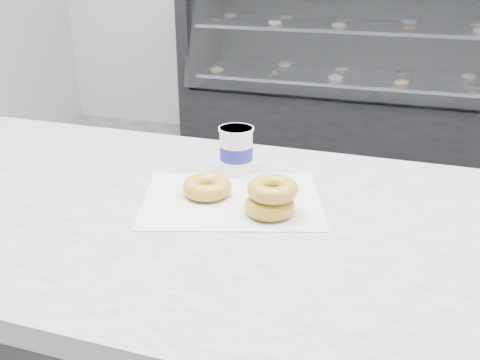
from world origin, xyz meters
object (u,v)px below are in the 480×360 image
at_px(donut_single, 207,187).
at_px(donut_stack, 271,197).
at_px(display_case, 369,91).
at_px(coffee_cup, 236,150).

xyz_separation_m(donut_single, donut_stack, (0.14, -0.04, 0.02)).
bearing_deg(donut_stack, display_case, 91.22).
bearing_deg(donut_single, coffee_cup, 83.51).
relative_size(display_case, coffee_cup, 23.89).
bearing_deg(donut_stack, coffee_cup, 125.85).
bearing_deg(display_case, coffee_cup, -91.50).
relative_size(donut_single, coffee_cup, 0.96).
bearing_deg(coffee_cup, display_case, 100.97).
height_order(donut_single, donut_stack, donut_stack).
relative_size(display_case, donut_stack, 18.43).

